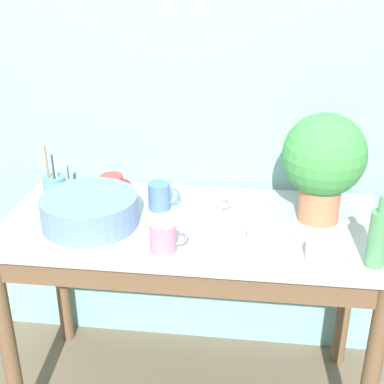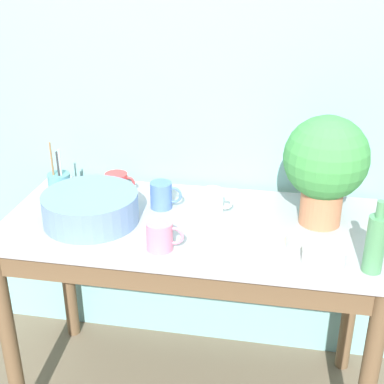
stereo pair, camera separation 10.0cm
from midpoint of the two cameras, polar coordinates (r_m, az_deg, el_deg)
name	(u,v)px [view 1 (the left image)]	position (r m, az deg, el deg)	size (l,w,h in m)	color
wall_back	(203,92)	(2.15, -0.11, 10.64)	(6.00, 0.05, 2.40)	#7AB2B2
counter_table	(191,263)	(2.00, -1.53, -7.64)	(1.38, 0.64, 0.82)	brown
potted_plant	(324,160)	(1.91, 12.43, 3.35)	(0.29, 0.29, 0.40)	#B7704C
bowl_wash_large	(90,210)	(1.95, -12.30, -1.94)	(0.34, 0.34, 0.11)	#6684B2
bottle_tall	(378,237)	(1.72, 17.66, -4.65)	(0.06, 0.06, 0.24)	#4C8C59
mug_blue	(160,196)	(2.02, -4.84, -0.44)	(0.12, 0.08, 0.10)	#4C70B7
mug_white	(212,201)	(1.98, 0.68, -1.00)	(0.12, 0.08, 0.10)	white
mug_red	(113,184)	(2.17, -9.75, 0.78)	(0.12, 0.09, 0.08)	#C63838
mug_pink	(164,237)	(1.75, -4.67, -4.80)	(0.13, 0.09, 0.10)	pink
bowl_small_cream	(267,235)	(1.82, 6.47, -4.64)	(0.14, 0.14, 0.05)	beige
bowl_small_enamel_white	(327,253)	(1.75, 12.58, -6.36)	(0.13, 0.13, 0.05)	silver
utensil_cup	(55,188)	(2.16, -15.71, 0.41)	(0.09, 0.09, 0.23)	#569399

